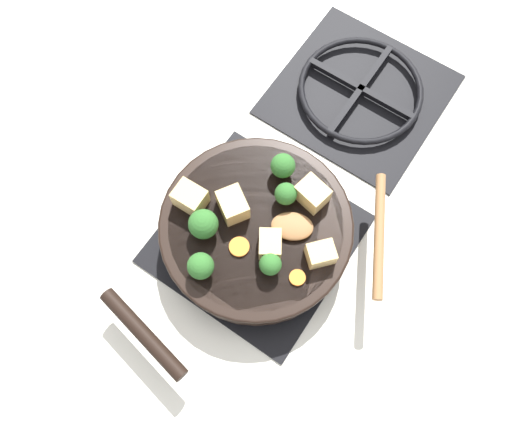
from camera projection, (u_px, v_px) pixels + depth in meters
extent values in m
plane|color=silver|center=(256.00, 239.00, 0.88)|extent=(2.40, 2.40, 0.00)
cube|color=black|center=(256.00, 239.00, 0.88)|extent=(0.31, 0.31, 0.01)
torus|color=black|center=(256.00, 236.00, 0.86)|extent=(0.24, 0.24, 0.01)
cube|color=black|center=(256.00, 236.00, 0.86)|extent=(0.01, 0.23, 0.01)
cube|color=black|center=(256.00, 236.00, 0.86)|extent=(0.23, 0.01, 0.01)
cube|color=black|center=(359.00, 94.00, 0.98)|extent=(0.31, 0.31, 0.01)
torus|color=black|center=(361.00, 89.00, 0.96)|extent=(0.24, 0.24, 0.01)
cube|color=black|center=(361.00, 89.00, 0.96)|extent=(0.01, 0.23, 0.01)
cube|color=black|center=(361.00, 89.00, 0.96)|extent=(0.23, 0.01, 0.01)
cylinder|color=black|center=(256.00, 229.00, 0.83)|extent=(0.31, 0.31, 0.06)
cylinder|color=brown|center=(256.00, 229.00, 0.83)|extent=(0.29, 0.29, 0.05)
torus|color=black|center=(256.00, 225.00, 0.81)|extent=(0.32, 0.32, 0.01)
cylinder|color=black|center=(143.00, 334.00, 0.76)|extent=(0.18, 0.06, 0.02)
ellipsoid|color=olive|center=(292.00, 226.00, 0.80)|extent=(0.08, 0.07, 0.01)
cylinder|color=olive|center=(379.00, 235.00, 0.79)|extent=(0.11, 0.19, 0.02)
cube|color=#DBB770|center=(321.00, 254.00, 0.77)|extent=(0.05, 0.05, 0.03)
cube|color=#DBB770|center=(312.00, 194.00, 0.80)|extent=(0.06, 0.05, 0.04)
cube|color=#DBB770|center=(190.00, 198.00, 0.80)|extent=(0.05, 0.04, 0.04)
cube|color=#DBB770|center=(270.00, 244.00, 0.78)|extent=(0.05, 0.05, 0.03)
cube|color=#DBB770|center=(232.00, 206.00, 0.79)|extent=(0.06, 0.06, 0.04)
cylinder|color=#709956|center=(282.00, 171.00, 0.83)|extent=(0.01, 0.01, 0.01)
sphere|color=#2D6628|center=(283.00, 166.00, 0.81)|extent=(0.04, 0.04, 0.04)
cylinder|color=#709956|center=(205.00, 229.00, 0.80)|extent=(0.01, 0.01, 0.01)
sphere|color=#2D6628|center=(203.00, 224.00, 0.77)|extent=(0.05, 0.05, 0.05)
cylinder|color=#709956|center=(202.00, 269.00, 0.77)|extent=(0.01, 0.01, 0.01)
sphere|color=#2D6628|center=(201.00, 266.00, 0.75)|extent=(0.04, 0.04, 0.04)
cylinder|color=#709956|center=(270.00, 267.00, 0.77)|extent=(0.01, 0.01, 0.01)
sphere|color=#2D6628|center=(270.00, 264.00, 0.76)|extent=(0.03, 0.03, 0.03)
cylinder|color=#709956|center=(285.00, 199.00, 0.81)|extent=(0.01, 0.01, 0.01)
sphere|color=#2D6628|center=(286.00, 194.00, 0.79)|extent=(0.04, 0.04, 0.04)
cylinder|color=orange|center=(297.00, 278.00, 0.77)|extent=(0.03, 0.03, 0.01)
cylinder|color=orange|center=(238.00, 246.00, 0.79)|extent=(0.03, 0.03, 0.01)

